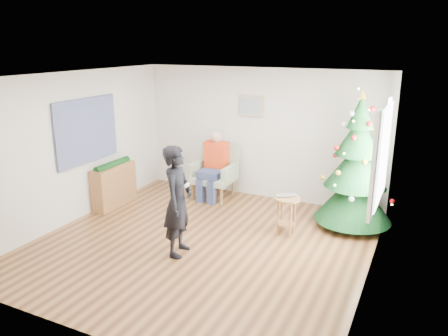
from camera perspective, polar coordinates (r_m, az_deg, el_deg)
The scene contains 19 objects.
floor at distance 7.01m, azimuth -2.90°, elevation -9.81°, with size 5.00×5.00×0.00m, color brown.
ceiling at distance 6.32m, azimuth -3.24°, elevation 11.89°, with size 5.00×5.00×0.00m, color white.
wall_back at distance 8.76m, azimuth 4.81°, elevation 4.46°, with size 5.00×5.00×0.00m, color silver.
wall_front at distance 4.64m, azimuth -18.12°, elevation -7.11°, with size 5.00×5.00×0.00m, color silver.
wall_left at distance 8.02m, azimuth -18.96°, elevation 2.54°, with size 5.00×5.00×0.00m, color silver.
wall_right at distance 5.83m, azimuth 19.10°, elevation -2.44°, with size 5.00×5.00×0.00m, color silver.
window_panel at distance 6.73m, azimuth 20.07°, elevation 1.69°, with size 0.04×1.30×1.40m, color white.
curtains at distance 6.74m, azimuth 19.82°, elevation 1.72°, with size 0.05×1.75×1.50m.
christmas_tree at distance 7.60m, azimuth 16.89°, elevation 0.08°, with size 1.29×1.29×2.34m.
stool at distance 7.26m, azimuth 8.12°, elevation -6.17°, with size 0.43×0.43×0.64m.
laptop at distance 7.15m, azimuth 8.23°, elevation -3.73°, with size 0.35×0.23×0.03m, color silver.
armchair at distance 8.88m, azimuth -1.20°, elevation -1.38°, with size 0.85×0.76×1.05m.
seated_person at distance 8.74m, azimuth -1.40°, elevation 0.51°, with size 0.47×0.67×1.37m.
standing_man at distance 6.42m, azimuth -6.05°, elevation -4.31°, with size 0.61×0.40×1.66m, color black.
game_controller at distance 6.22m, azimuth -4.88°, elevation -2.26°, with size 0.04×0.13×0.04m, color white.
console at distance 8.68m, azimuth -14.18°, elevation -2.25°, with size 0.30×1.00×0.80m, color brown.
garland at distance 8.56m, azimuth -14.37°, elevation 0.42°, with size 0.14×0.14×0.90m, color black.
tapestry at distance 8.15m, azimuth -17.46°, elevation 4.68°, with size 0.03×1.50×1.15m, color black.
framed_picture at distance 8.70m, azimuth 3.56°, elevation 8.09°, with size 0.52×0.05×0.42m.
Camera 1 is at (3.04, -5.52, 3.07)m, focal length 35.00 mm.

